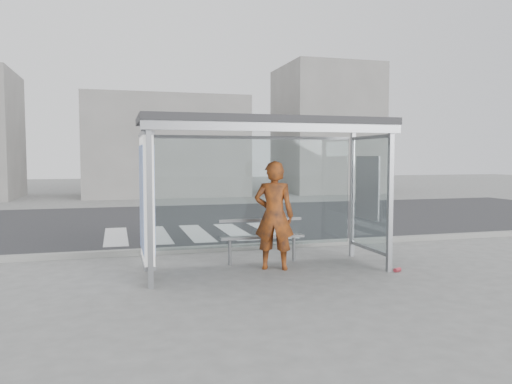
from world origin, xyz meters
TOP-DOWN VIEW (x-y plane):
  - ground at (0.00, 0.00)m, footprint 80.00×80.00m
  - road at (0.00, 7.00)m, footprint 30.00×10.00m
  - curb at (0.00, 1.95)m, footprint 30.00×0.18m
  - crosswalk at (-0.50, 4.50)m, footprint 4.55×3.00m
  - bus_shelter at (-0.37, 0.06)m, footprint 4.25×1.65m
  - building_center at (0.00, 18.00)m, footprint 8.00×5.00m
  - building_right at (9.00, 18.00)m, footprint 5.00×5.00m
  - person at (0.17, 0.03)m, footprint 0.81×0.69m
  - bench at (0.12, 0.58)m, footprint 1.59×0.21m
  - soda_can at (2.13, -0.76)m, footprint 0.15×0.12m

SIDE VIEW (x-z plane):
  - ground at x=0.00m, z-range 0.00..0.00m
  - crosswalk at x=-0.50m, z-range 0.00..0.00m
  - road at x=0.00m, z-range 0.00..0.01m
  - soda_can at x=2.13m, z-range 0.00..0.07m
  - curb at x=0.00m, z-range 0.00..0.12m
  - bench at x=0.12m, z-range 0.08..0.90m
  - person at x=0.17m, z-range 0.00..1.90m
  - bus_shelter at x=-0.37m, z-range 0.67..3.29m
  - building_center at x=0.00m, z-range 0.00..5.00m
  - building_right at x=9.00m, z-range 0.00..7.00m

